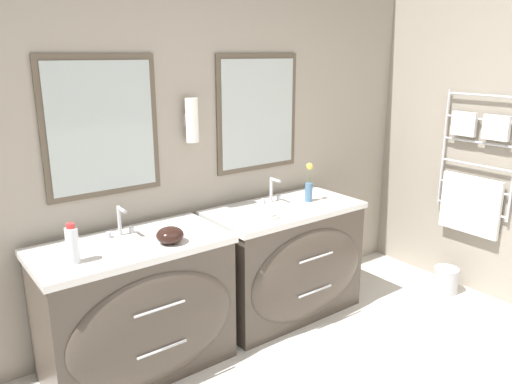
{
  "coord_description": "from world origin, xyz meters",
  "views": [
    {
      "loc": [
        -1.46,
        -0.82,
        1.84
      ],
      "look_at": [
        0.23,
        1.42,
        1.05
      ],
      "focal_mm": 35.0,
      "sensor_mm": 36.0,
      "label": 1
    }
  ],
  "objects_px": {
    "amenity_bowl": "(170,235)",
    "waste_bin": "(446,279)",
    "vanity_left": "(138,308)",
    "vanity_right": "(287,261)",
    "toiletry_bottle": "(72,245)",
    "flower_vase": "(309,186)"
  },
  "relations": [
    {
      "from": "vanity_left",
      "to": "toiletry_bottle",
      "type": "bearing_deg",
      "value": -170.68
    },
    {
      "from": "vanity_right",
      "to": "waste_bin",
      "type": "xyz_separation_m",
      "value": [
        1.22,
        -0.51,
        -0.3
      ]
    },
    {
      "from": "vanity_right",
      "to": "waste_bin",
      "type": "relative_size",
      "value": 5.43
    },
    {
      "from": "amenity_bowl",
      "to": "flower_vase",
      "type": "distance_m",
      "value": 1.19
    },
    {
      "from": "vanity_left",
      "to": "amenity_bowl",
      "type": "bearing_deg",
      "value": -30.28
    },
    {
      "from": "waste_bin",
      "to": "vanity_left",
      "type": "bearing_deg",
      "value": 167.74
    },
    {
      "from": "vanity_left",
      "to": "flower_vase",
      "type": "bearing_deg",
      "value": 1.29
    },
    {
      "from": "vanity_left",
      "to": "waste_bin",
      "type": "bearing_deg",
      "value": -12.26
    },
    {
      "from": "amenity_bowl",
      "to": "waste_bin",
      "type": "xyz_separation_m",
      "value": [
        2.18,
        -0.41,
        -0.74
      ]
    },
    {
      "from": "waste_bin",
      "to": "flower_vase",
      "type": "bearing_deg",
      "value": 151.53
    },
    {
      "from": "amenity_bowl",
      "to": "toiletry_bottle",
      "type": "bearing_deg",
      "value": 174.92
    },
    {
      "from": "toiletry_bottle",
      "to": "waste_bin",
      "type": "distance_m",
      "value": 2.86
    },
    {
      "from": "toiletry_bottle",
      "to": "amenity_bowl",
      "type": "height_order",
      "value": "toiletry_bottle"
    },
    {
      "from": "amenity_bowl",
      "to": "waste_bin",
      "type": "relative_size",
      "value": 0.77
    },
    {
      "from": "flower_vase",
      "to": "waste_bin",
      "type": "height_order",
      "value": "flower_vase"
    },
    {
      "from": "amenity_bowl",
      "to": "waste_bin",
      "type": "height_order",
      "value": "amenity_bowl"
    },
    {
      "from": "vanity_left",
      "to": "vanity_right",
      "type": "height_order",
      "value": "same"
    },
    {
      "from": "toiletry_bottle",
      "to": "waste_bin",
      "type": "bearing_deg",
      "value": -9.56
    },
    {
      "from": "vanity_right",
      "to": "amenity_bowl",
      "type": "distance_m",
      "value": 1.06
    },
    {
      "from": "amenity_bowl",
      "to": "vanity_left",
      "type": "bearing_deg",
      "value": 149.72
    },
    {
      "from": "vanity_right",
      "to": "toiletry_bottle",
      "type": "bearing_deg",
      "value": -177.8
    },
    {
      "from": "vanity_left",
      "to": "waste_bin",
      "type": "relative_size",
      "value": 5.43
    }
  ]
}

